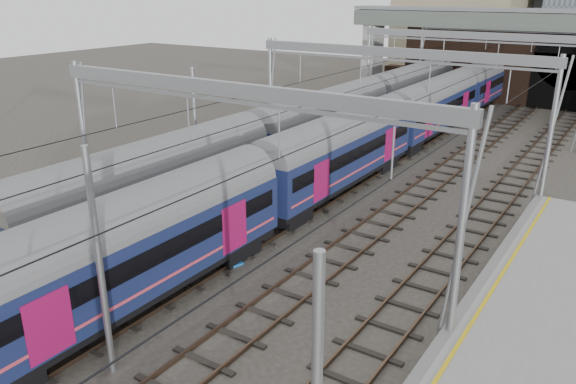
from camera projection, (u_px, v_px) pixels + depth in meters
The scene contains 7 objects.
tracks at pixel (327, 226), 27.04m from camera, with size 14.40×80.00×0.22m.
overhead_line at pixel (390, 73), 29.90m from camera, with size 16.80×80.00×8.00m.
retaining_wall at pixel (531, 60), 53.84m from camera, with size 28.00×2.75×9.00m.
overbridge at pixel (505, 32), 48.91m from camera, with size 28.00×3.00×9.25m.
train_main at pixel (393, 126), 36.78m from camera, with size 2.59×59.83×4.52m.
train_second at pixel (322, 124), 37.04m from camera, with size 2.67×46.37×4.64m.
equip_cover_b at pixel (232, 262), 23.43m from camera, with size 0.81×0.57×0.10m, color blue.
Camera 1 is at (12.10, -6.80, 10.80)m, focal length 35.00 mm.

